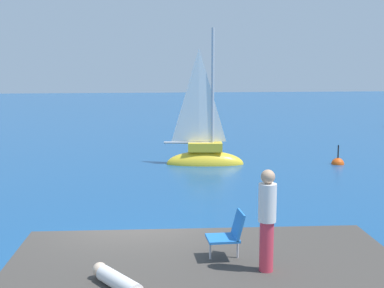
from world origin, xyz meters
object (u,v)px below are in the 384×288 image
(sailboat_near, at_px, (205,156))
(person_sunbather, at_px, (124,286))
(person_standing, at_px, (267,217))
(beach_chair, at_px, (229,233))
(marker_buoy, at_px, (338,164))

(sailboat_near, relative_size, person_sunbather, 4.15)
(person_standing, relative_size, beach_chair, 2.03)
(sailboat_near, xyz_separation_m, person_sunbather, (-3.55, -14.97, 0.76))
(beach_chair, bearing_deg, sailboat_near, -97.18)
(sailboat_near, height_order, marker_buoy, sailboat_near)
(sailboat_near, height_order, person_sunbather, sailboat_near)
(sailboat_near, bearing_deg, person_standing, -87.44)
(person_sunbather, xyz_separation_m, person_standing, (2.22, 0.53, 0.75))
(beach_chair, bearing_deg, person_sunbather, 33.21)
(person_standing, height_order, marker_buoy, person_standing)
(person_sunbather, xyz_separation_m, beach_chair, (1.75, 1.14, 0.33))
(beach_chair, relative_size, marker_buoy, 0.71)
(person_sunbather, height_order, marker_buoy, person_sunbather)
(person_sunbather, bearing_deg, beach_chair, 90.90)
(sailboat_near, bearing_deg, marker_buoy, -0.19)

